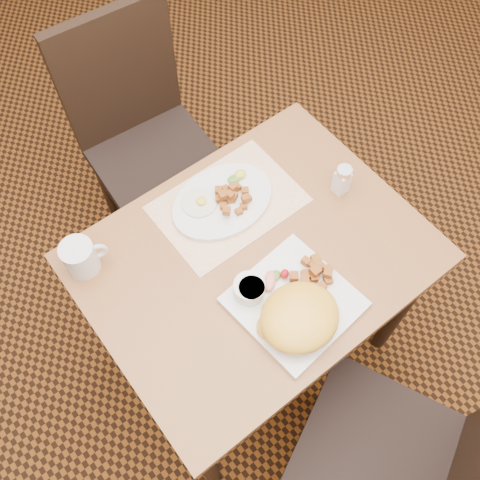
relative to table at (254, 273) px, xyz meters
The scene contains 16 objects.
ground 0.64m from the table, ahead, with size 8.00×8.00×0.00m, color black.
table is the anchor object (origin of this frame).
chair_near 0.66m from the table, 88.57° to the right, with size 0.56×0.56×0.97m.
chair_far 0.73m from the table, 84.82° to the left, with size 0.45×0.46×0.97m.
placemat 0.21m from the table, 76.70° to the left, with size 0.40×0.28×0.00m, color white.
plate_square 0.21m from the table, 92.86° to the right, with size 0.28×0.28×0.02m, color silver.
plate_oval 0.22m from the table, 80.75° to the left, with size 0.30×0.23×0.02m, color silver, non-canonical shape.
hollandaise_mound 0.27m from the table, 100.43° to the right, with size 0.20×0.18×0.07m.
ramekin 0.19m from the table, 136.09° to the right, with size 0.08×0.08×0.04m.
garnish_sq 0.16m from the table, 97.23° to the right, with size 0.09×0.06×0.03m.
fried_egg 0.26m from the table, 97.09° to the left, with size 0.10×0.10×0.02m.
garnish_ov 0.28m from the table, 63.15° to the left, with size 0.06×0.04×0.02m.
salt_shaker 0.36m from the table, ahead, with size 0.04×0.04×0.10m.
coffee_mug 0.48m from the table, 146.23° to the left, with size 0.12×0.09×0.10m.
home_fries_sq 0.22m from the table, 65.56° to the right, with size 0.11×0.11×0.04m.
home_fries_ov 0.23m from the table, 73.28° to the left, with size 0.12×0.11×0.04m.
Camera 1 is at (-0.44, -0.50, 2.03)m, focal length 40.00 mm.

